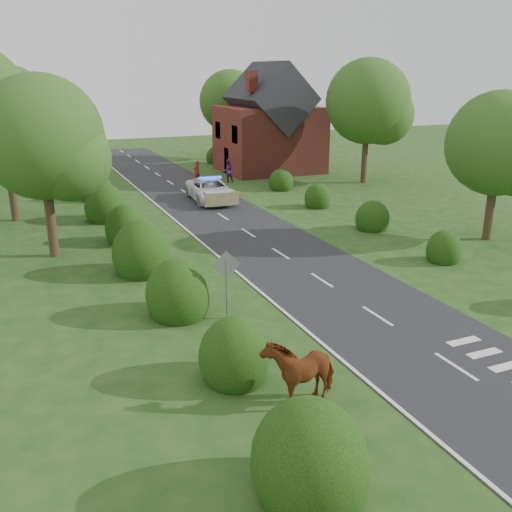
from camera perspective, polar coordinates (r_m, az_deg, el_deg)
name	(u,v)px	position (r m, az deg, el deg)	size (l,w,h in m)	color
ground	(377,316)	(21.01, 12.04, -5.93)	(120.00, 120.00, 0.00)	#1E4414
road	(229,220)	(33.63, -2.74, 3.58)	(6.00, 70.00, 0.02)	black
road_markings	(215,232)	(31.22, -4.13, 2.44)	(4.96, 70.00, 0.01)	white
hedgerow_left	(128,234)	(28.66, -12.63, 2.12)	(2.75, 50.41, 3.00)	black
hedgerow_right	(360,215)	(33.17, 10.37, 4.06)	(2.10, 45.78, 2.10)	black
tree_left_a	(48,143)	(27.56, -20.08, 10.61)	(5.74, 5.60, 8.38)	#332316
tree_left_b	(9,134)	(35.50, -23.45, 11.17)	(5.74, 5.60, 8.07)	#332316
tree_left_d	(17,104)	(55.41, -22.83, 13.83)	(6.15, 6.00, 8.89)	#332316
tree_right_a	(504,148)	(31.37, 23.52, 9.89)	(5.33, 5.20, 7.56)	#332316
tree_right_b	(372,105)	(45.41, 11.53, 14.59)	(6.56, 6.40, 9.40)	#332316
tree_right_c	(234,104)	(57.30, -2.26, 14.97)	(6.15, 6.00, 8.58)	#332316
road_sign	(227,275)	(19.82, -2.96, -1.87)	(1.06, 0.08, 2.53)	gray
house	(269,127)	(50.29, 1.34, 12.77)	(8.00, 7.40, 9.17)	brown
cow	(300,374)	(15.40, 4.39, -11.65)	(1.16, 2.20, 1.56)	brown
police_van	(211,190)	(38.67, -4.56, 6.59)	(2.88, 5.64, 1.66)	silver
pedestrian_red	(197,171)	(45.83, -5.93, 8.44)	(0.60, 0.40, 1.66)	maroon
pedestrian_purple	(228,171)	(45.25, -2.84, 8.50)	(0.89, 0.69, 1.83)	#5E2869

